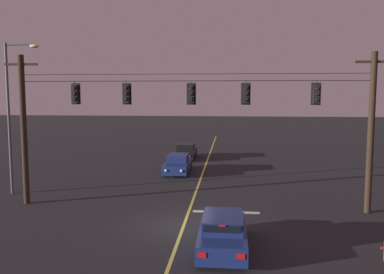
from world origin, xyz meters
TOP-DOWN VIEW (x-y plane):
  - ground_plane at (0.00, 0.00)m, footprint 180.00×180.00m
  - lane_centre_stripe at (0.00, 8.91)m, footprint 0.14×60.00m
  - stop_bar_paint at (1.90, 2.31)m, footprint 3.40×0.36m
  - signal_span_assembly at (0.00, 2.91)m, footprint 19.85×0.32m
  - traffic_light_leftmost at (-6.11, 2.89)m, footprint 0.48×0.41m
  - traffic_light_left_inner at (-3.35, 2.89)m, footprint 0.48×0.41m
  - traffic_light_centre at (0.05, 2.89)m, footprint 0.48×0.41m
  - traffic_light_right_inner at (2.84, 2.89)m, footprint 0.48×0.41m
  - traffic_light_rightmost at (6.33, 2.89)m, footprint 0.48×0.41m
  - car_waiting_near_lane at (1.83, -2.63)m, footprint 1.80×4.33m
  - car_oncoming_lead at (-1.91, 12.33)m, footprint 1.80×4.42m
  - car_oncoming_trailing at (-2.06, 19.08)m, footprint 1.80×4.42m
  - street_lamp_corner at (-10.73, 4.95)m, footprint 2.11×0.30m

SIDE VIEW (x-z plane):
  - ground_plane at x=0.00m, z-range 0.00..0.00m
  - lane_centre_stripe at x=0.00m, z-range 0.00..0.01m
  - stop_bar_paint at x=1.90m, z-range 0.00..0.01m
  - car_oncoming_lead at x=-1.91m, z-range -0.05..1.34m
  - car_oncoming_trailing at x=-2.06m, z-range -0.05..1.34m
  - car_waiting_near_lane at x=1.83m, z-range -0.05..1.34m
  - signal_span_assembly at x=0.00m, z-range 0.16..8.21m
  - street_lamp_corner at x=-10.73m, z-range 0.83..9.78m
  - traffic_light_leftmost at x=-6.11m, z-range 5.39..6.61m
  - traffic_light_left_inner at x=-3.35m, z-range 5.39..6.61m
  - traffic_light_centre at x=0.05m, z-range 5.39..6.61m
  - traffic_light_right_inner at x=2.84m, z-range 5.39..6.61m
  - traffic_light_rightmost at x=6.33m, z-range 5.39..6.61m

